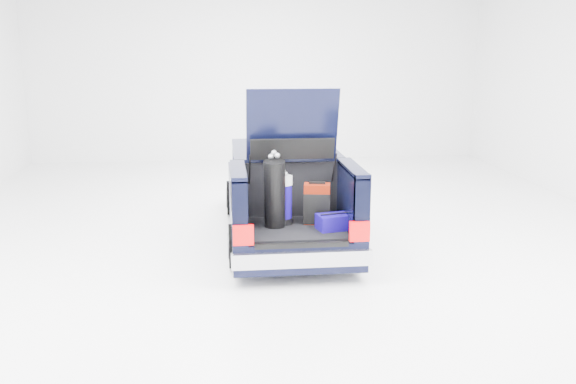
{
  "coord_description": "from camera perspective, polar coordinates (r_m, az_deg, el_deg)",
  "views": [
    {
      "loc": [
        -0.96,
        -9.44,
        3.01
      ],
      "look_at": [
        0.0,
        -0.5,
        0.86
      ],
      "focal_mm": 38.0,
      "sensor_mm": 36.0,
      "label": 1
    }
  ],
  "objects": [
    {
      "name": "blue_golf_bag",
      "position": [
        8.43,
        -0.37,
        -0.7
      ],
      "size": [
        0.28,
        0.28,
        0.77
      ],
      "rotation": [
        0.0,
        0.0,
        0.22
      ],
      "color": "black",
      "rests_on": "car"
    },
    {
      "name": "ground",
      "position": [
        9.96,
        -0.31,
        -4.15
      ],
      "size": [
        14.0,
        14.0,
        0.0
      ],
      "primitive_type": "plane",
      "color": "white",
      "rests_on": "ground"
    },
    {
      "name": "black_golf_bag",
      "position": [
        8.23,
        -1.26,
        -0.16
      ],
      "size": [
        0.34,
        0.43,
        1.06
      ],
      "rotation": [
        0.0,
        0.0,
        -0.12
      ],
      "color": "black",
      "rests_on": "car"
    },
    {
      "name": "red_suitcase",
      "position": [
        8.48,
        2.73,
        -1.11
      ],
      "size": [
        0.39,
        0.29,
        0.59
      ],
      "rotation": [
        0.0,
        0.0,
        -0.18
      ],
      "color": "#621103",
      "rests_on": "car"
    },
    {
      "name": "car",
      "position": [
        9.88,
        -0.38,
        -0.24
      ],
      "size": [
        1.87,
        4.65,
        2.47
      ],
      "color": "black",
      "rests_on": "ground"
    },
    {
      "name": "blue_duffel",
      "position": [
        8.26,
        4.28,
        -2.8
      ],
      "size": [
        0.48,
        0.37,
        0.23
      ],
      "rotation": [
        0.0,
        0.0,
        0.22
      ],
      "color": "#11046C",
      "rests_on": "car"
    }
  ]
}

